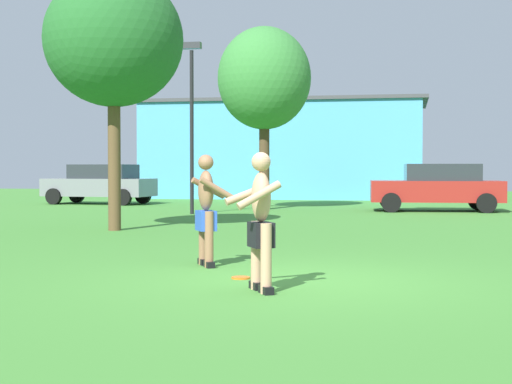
% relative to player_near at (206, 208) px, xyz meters
% --- Properties ---
extents(ground_plane, '(80.00, 80.00, 0.00)m').
position_rel_player_near_xyz_m(ground_plane, '(1.50, -1.30, -0.87)').
color(ground_plane, '#428433').
extents(player_near, '(0.73, 0.79, 1.65)m').
position_rel_player_near_xyz_m(player_near, '(0.00, 0.00, 0.00)').
color(player_near, black).
rests_on(player_near, ground_plane).
extents(player_in_black, '(0.73, 0.73, 1.64)m').
position_rel_player_near_xyz_m(player_in_black, '(1.22, -2.18, -0.01)').
color(player_in_black, black).
rests_on(player_in_black, ground_plane).
extents(frisbee, '(0.25, 0.25, 0.03)m').
position_rel_player_near_xyz_m(frisbee, '(0.77, -1.19, -0.85)').
color(frisbee, orange).
rests_on(frisbee, ground_plane).
extents(car_red_near_post, '(4.41, 2.25, 1.58)m').
position_rel_player_near_xyz_m(car_red_near_post, '(3.90, 15.57, -0.04)').
color(car_red_near_post, maroon).
rests_on(car_red_near_post, ground_plane).
extents(car_gray_mid_lot, '(4.45, 2.36, 1.58)m').
position_rel_player_near_xyz_m(car_gray_mid_lot, '(-9.13, 18.28, -0.04)').
color(car_gray_mid_lot, slate).
rests_on(car_gray_mid_lot, ground_plane).
extents(lamp_post, '(0.60, 0.24, 5.36)m').
position_rel_player_near_xyz_m(lamp_post, '(-3.71, 12.46, 2.45)').
color(lamp_post, black).
rests_on(lamp_post, ground_plane).
extents(outbuilding_behind_lot, '(13.59, 6.58, 4.66)m').
position_rel_player_near_xyz_m(outbuilding_behind_lot, '(-2.97, 26.81, 1.47)').
color(outbuilding_behind_lot, '#4C9ED1').
rests_on(outbuilding_behind_lot, ground_plane).
extents(tree_left_field, '(3.24, 3.24, 6.34)m').
position_rel_player_near_xyz_m(tree_left_field, '(-1.97, 15.57, 3.66)').
color(tree_left_field, '#4C3823').
rests_on(tree_left_field, ground_plane).
extents(tree_right_field, '(3.20, 3.20, 5.96)m').
position_rel_player_near_xyz_m(tree_right_field, '(-3.74, 5.96, 3.52)').
color(tree_right_field, brown).
rests_on(tree_right_field, ground_plane).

